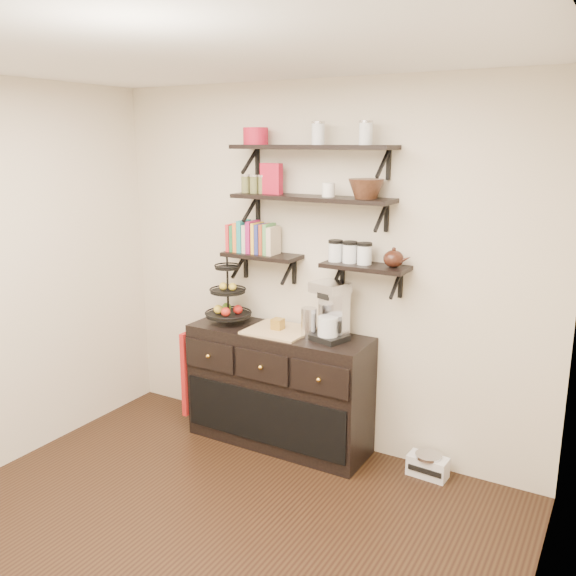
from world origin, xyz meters
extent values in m
plane|color=black|center=(0.00, 0.00, 0.00)|extent=(3.50, 3.50, 0.00)
cube|color=white|center=(0.00, 0.00, 2.70)|extent=(3.50, 3.50, 0.02)
cube|color=beige|center=(0.00, 1.75, 1.35)|extent=(3.50, 0.02, 2.70)
cube|color=beige|center=(1.75, 0.00, 1.35)|extent=(0.02, 3.50, 2.70)
cube|color=black|center=(0.00, 1.61, 2.23)|extent=(1.20, 0.27, 0.03)
cube|color=black|center=(-0.52, 1.74, 2.12)|extent=(0.02, 0.03, 0.20)
cube|color=black|center=(0.52, 1.74, 2.12)|extent=(0.02, 0.03, 0.20)
cube|color=black|center=(0.00, 1.61, 1.89)|extent=(1.20, 0.27, 0.03)
cube|color=black|center=(-0.52, 1.74, 1.77)|extent=(0.02, 0.03, 0.20)
cube|color=black|center=(0.52, 1.74, 1.77)|extent=(0.02, 0.03, 0.20)
cube|color=black|center=(-0.42, 1.62, 1.44)|extent=(0.60, 0.25, 0.03)
cube|color=black|center=(-0.64, 1.74, 1.32)|extent=(0.02, 0.03, 0.20)
cube|color=black|center=(-0.20, 1.74, 1.32)|extent=(0.03, 0.03, 0.20)
cube|color=black|center=(0.42, 1.62, 1.44)|extent=(0.60, 0.25, 0.03)
cube|color=black|center=(0.20, 1.74, 1.32)|extent=(0.03, 0.03, 0.20)
cube|color=black|center=(0.64, 1.74, 1.32)|extent=(0.02, 0.03, 0.20)
cube|color=red|center=(-0.68, 1.63, 1.55)|extent=(0.02, 0.15, 0.20)
cube|color=#206E38|center=(-0.65, 1.63, 1.57)|extent=(0.03, 0.15, 0.24)
cube|color=orange|center=(-0.61, 1.63, 1.55)|extent=(0.04, 0.15, 0.21)
cube|color=teal|center=(-0.57, 1.63, 1.57)|extent=(0.03, 0.15, 0.25)
cube|color=beige|center=(-0.54, 1.63, 1.56)|extent=(0.03, 0.15, 0.22)
cube|color=#981B5D|center=(-0.50, 1.63, 1.58)|extent=(0.04, 0.15, 0.26)
cube|color=gold|center=(-0.46, 1.63, 1.56)|extent=(0.03, 0.15, 0.23)
cube|color=navy|center=(-0.42, 1.63, 1.55)|extent=(0.03, 0.15, 0.20)
cube|color=#9C3D22|center=(-0.38, 1.63, 1.57)|extent=(0.04, 0.15, 0.24)
cube|color=#529451|center=(-0.34, 1.63, 1.55)|extent=(0.03, 0.15, 0.21)
cube|color=#C7B391|center=(-0.31, 1.63, 1.57)|extent=(0.03, 0.15, 0.25)
cylinder|color=silver|center=(0.19, 1.63, 1.51)|extent=(0.10, 0.10, 0.13)
cylinder|color=silver|center=(0.30, 1.63, 1.51)|extent=(0.10, 0.10, 0.13)
cylinder|color=silver|center=(0.41, 1.63, 1.51)|extent=(0.10, 0.10, 0.13)
cube|color=black|center=(-0.21, 1.51, 0.45)|extent=(1.40, 0.45, 0.90)
cube|color=tan|center=(-0.21, 1.51, 0.91)|extent=(0.45, 0.41, 0.02)
sphere|color=gold|center=(-0.68, 1.26, 0.70)|extent=(0.04, 0.04, 0.04)
sphere|color=gold|center=(-0.21, 1.26, 0.70)|extent=(0.04, 0.04, 0.04)
sphere|color=gold|center=(0.26, 1.26, 0.70)|extent=(0.04, 0.04, 0.04)
cylinder|color=black|center=(-0.66, 1.51, 1.16)|extent=(0.02, 0.02, 0.52)
cylinder|color=black|center=(-0.66, 1.51, 0.96)|extent=(0.35, 0.35, 0.01)
cylinder|color=black|center=(-0.66, 1.51, 1.15)|extent=(0.27, 0.27, 0.02)
cylinder|color=black|center=(-0.66, 1.51, 1.34)|extent=(0.19, 0.19, 0.02)
sphere|color=#B21914|center=(-0.60, 1.56, 1.00)|extent=(0.07, 0.07, 0.07)
sphere|color=gold|center=(-0.71, 1.51, 1.19)|extent=(0.06, 0.06, 0.06)
cube|color=olive|center=(-0.22, 1.51, 0.96)|extent=(0.08, 0.08, 0.08)
cube|color=black|center=(0.21, 1.51, 0.92)|extent=(0.28, 0.26, 0.04)
cube|color=silver|center=(0.21, 1.59, 1.10)|extent=(0.24, 0.14, 0.35)
cube|color=silver|center=(0.21, 1.51, 1.29)|extent=(0.28, 0.26, 0.07)
cylinder|color=silver|center=(0.21, 1.49, 1.01)|extent=(0.18, 0.18, 0.14)
cylinder|color=silver|center=(0.05, 1.49, 1.01)|extent=(0.11, 0.11, 0.22)
cube|color=maroon|center=(-0.94, 1.41, 0.49)|extent=(0.04, 0.29, 0.68)
cube|color=silver|center=(0.94, 1.61, 0.07)|extent=(0.28, 0.15, 0.15)
cylinder|color=silver|center=(0.94, 1.61, 0.16)|extent=(0.19, 0.19, 0.02)
cube|color=black|center=(0.94, 1.53, 0.07)|extent=(0.24, 0.02, 0.04)
cube|color=#A6132A|center=(-0.32, 1.61, 2.01)|extent=(0.16, 0.06, 0.22)
cylinder|color=white|center=(0.14, 1.61, 1.95)|extent=(0.09, 0.09, 0.10)
cylinder|color=#A6132A|center=(-0.46, 1.61, 2.31)|extent=(0.18, 0.18, 0.12)
camera|label=1|loc=(2.00, -2.19, 2.27)|focal=38.00mm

